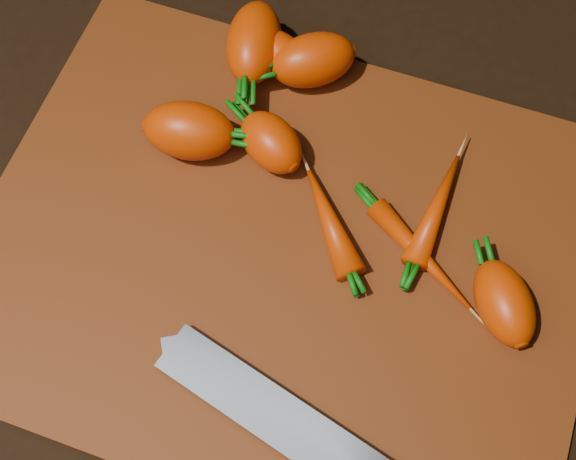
% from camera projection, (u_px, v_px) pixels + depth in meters
% --- Properties ---
extents(ground, '(2.00, 2.00, 0.01)m').
position_uv_depth(ground, '(284.00, 258.00, 0.67)').
color(ground, black).
extents(cutting_board, '(0.50, 0.40, 0.01)m').
position_uv_depth(cutting_board, '(284.00, 253.00, 0.66)').
color(cutting_board, '#622608').
rests_on(cutting_board, ground).
extents(carrot_0, '(0.09, 0.06, 0.05)m').
position_uv_depth(carrot_0, '(189.00, 131.00, 0.67)').
color(carrot_0, '#CB3200').
rests_on(carrot_0, cutting_board).
extents(carrot_1, '(0.08, 0.07, 0.04)m').
position_uv_depth(carrot_1, '(271.00, 142.00, 0.67)').
color(carrot_1, '#CB3200').
rests_on(carrot_1, cutting_board).
extents(carrot_2, '(0.07, 0.09, 0.05)m').
position_uv_depth(carrot_2, '(254.00, 43.00, 0.71)').
color(carrot_2, '#CB3200').
rests_on(carrot_2, cutting_board).
extents(carrot_3, '(0.09, 0.08, 0.05)m').
position_uv_depth(carrot_3, '(313.00, 60.00, 0.70)').
color(carrot_3, '#CB3200').
rests_on(carrot_3, cutting_board).
extents(carrot_4, '(0.06, 0.05, 0.04)m').
position_uv_depth(carrot_4, '(274.00, 52.00, 0.71)').
color(carrot_4, '#CB3200').
rests_on(carrot_4, cutting_board).
extents(carrot_5, '(0.08, 0.08, 0.04)m').
position_uv_depth(carrot_5, '(504.00, 303.00, 0.61)').
color(carrot_5, '#CB3200').
rests_on(carrot_5, cutting_board).
extents(carrot_6, '(0.03, 0.11, 0.02)m').
position_uv_depth(carrot_6, '(437.00, 208.00, 0.66)').
color(carrot_6, '#CB3200').
rests_on(carrot_6, cutting_board).
extents(carrot_7, '(0.10, 0.08, 0.02)m').
position_uv_depth(carrot_7, '(422.00, 256.00, 0.64)').
color(carrot_7, '#CB3200').
rests_on(carrot_7, cutting_board).
extents(carrot_8, '(0.08, 0.09, 0.03)m').
position_uv_depth(carrot_8, '(329.00, 221.00, 0.65)').
color(carrot_8, '#CB3200').
rests_on(carrot_8, cutting_board).
extents(knife, '(0.35, 0.12, 0.02)m').
position_uv_depth(knife, '(314.00, 442.00, 0.58)').
color(knife, gray).
rests_on(knife, cutting_board).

